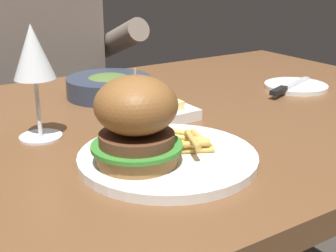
# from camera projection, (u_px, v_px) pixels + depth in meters

# --- Properties ---
(dining_table) EXTENTS (1.35, 0.83, 0.74)m
(dining_table) POSITION_uv_depth(u_px,v_px,m) (157.00, 160.00, 0.92)
(dining_table) COLOR brown
(dining_table) RESTS_ON ground
(main_plate) EXTENTS (0.27, 0.27, 0.01)m
(main_plate) POSITION_uv_depth(u_px,v_px,m) (168.00, 158.00, 0.69)
(main_plate) COLOR white
(main_plate) RESTS_ON dining_table
(burger_sandwich) EXTENTS (0.13, 0.13, 0.13)m
(burger_sandwich) POSITION_uv_depth(u_px,v_px,m) (136.00, 121.00, 0.64)
(burger_sandwich) COLOR #9E6B38
(burger_sandwich) RESTS_ON main_plate
(fries_pile) EXTENTS (0.09, 0.12, 0.03)m
(fries_pile) POSITION_uv_depth(u_px,v_px,m) (187.00, 140.00, 0.71)
(fries_pile) COLOR #E0B251
(fries_pile) RESTS_ON main_plate
(wine_glass) EXTENTS (0.07, 0.07, 0.19)m
(wine_glass) POSITION_uv_depth(u_px,v_px,m) (33.00, 56.00, 0.74)
(wine_glass) COLOR silver
(wine_glass) RESTS_ON dining_table
(bread_plate) EXTENTS (0.15, 0.15, 0.01)m
(bread_plate) POSITION_uv_depth(u_px,v_px,m) (296.00, 86.00, 1.09)
(bread_plate) COLOR white
(bread_plate) RESTS_ON dining_table
(table_knife) EXTENTS (0.19, 0.08, 0.01)m
(table_knife) POSITION_uv_depth(u_px,v_px,m) (288.00, 87.00, 1.05)
(table_knife) COLOR silver
(table_knife) RESTS_ON bread_plate
(butter_dish) EXTENTS (0.09, 0.06, 0.04)m
(butter_dish) POSITION_uv_depth(u_px,v_px,m) (174.00, 114.00, 0.87)
(butter_dish) COLOR white
(butter_dish) RESTS_ON dining_table
(soup_bowl) EXTENTS (0.18, 0.18, 0.05)m
(soup_bowl) POSITION_uv_depth(u_px,v_px,m) (109.00, 86.00, 1.02)
(soup_bowl) COLOR #2D384C
(soup_bowl) RESTS_ON dining_table
(diner_person) EXTENTS (0.51, 0.36, 1.18)m
(diner_person) POSITION_uv_depth(u_px,v_px,m) (44.00, 113.00, 1.50)
(diner_person) COLOR #282833
(diner_person) RESTS_ON ground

